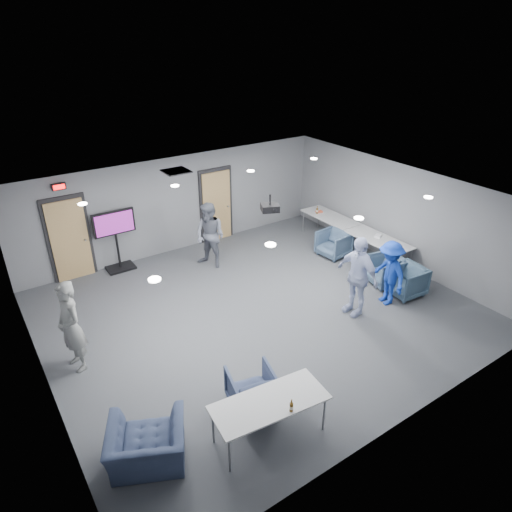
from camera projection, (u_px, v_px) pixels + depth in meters
floor at (258, 311)px, 10.42m from camera, size 9.00×9.00×0.00m
ceiling at (259, 200)px, 9.19m from camera, size 9.00×9.00×0.00m
wall_back at (178, 204)px, 12.75m from camera, size 9.00×0.02×2.70m
wall_front at (408, 361)px, 6.86m from camera, size 9.00×0.02×2.70m
wall_left at (35, 329)px, 7.56m from camera, size 0.02×8.00×2.70m
wall_right at (399, 215)px, 12.05m from camera, size 0.02×8.00×2.70m
door_left at (70, 240)px, 11.35m from camera, size 1.06×0.17×2.24m
door_right at (216, 206)px, 13.44m from camera, size 1.06×0.17×2.24m
exit_sign at (59, 187)px, 10.70m from camera, size 0.32×0.08×0.16m
hvac_diffuser at (176, 171)px, 11.01m from camera, size 0.60×0.60×0.03m
downlights at (259, 201)px, 9.19m from camera, size 6.18×3.78×0.02m
person_a at (71, 327)px, 8.35m from camera, size 0.56×0.74×1.83m
person_b at (210, 236)px, 11.98m from camera, size 0.97×1.06×1.78m
person_c at (357, 276)px, 10.00m from camera, size 0.51×1.11×1.87m
person_d at (389, 273)px, 10.42m from camera, size 0.79×1.12×1.57m
chair_right_a at (334, 244)px, 12.77m from camera, size 0.88×0.86×0.73m
chair_right_b at (385, 270)px, 11.39m from camera, size 0.95×0.93×0.74m
chair_right_c at (405, 281)px, 10.93m from camera, size 0.88×0.86×0.74m
chair_front_a at (252, 389)px, 7.72m from camera, size 0.92×0.94×0.71m
chair_front_b at (147, 445)px, 6.69m from camera, size 1.41×1.35×0.72m
table_right_a at (330, 218)px, 13.61m from camera, size 0.78×1.87×0.73m
table_right_b at (378, 240)px, 12.21m from camera, size 0.78×1.87×0.73m
table_front_left at (270, 404)px, 6.98m from camera, size 1.89×0.95×0.73m
bottle_front at (291, 407)px, 6.75m from camera, size 0.06×0.06×0.23m
bottle_right at (317, 211)px, 13.76m from camera, size 0.06×0.06×0.24m
snack_box at (319, 212)px, 13.87m from camera, size 0.22×0.18×0.04m
wrapper at (378, 236)px, 12.30m from camera, size 0.26×0.23×0.05m
tv_stand at (116, 237)px, 11.80m from camera, size 1.08×0.51×1.65m
projector at (270, 208)px, 9.62m from camera, size 0.46×0.44×0.36m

